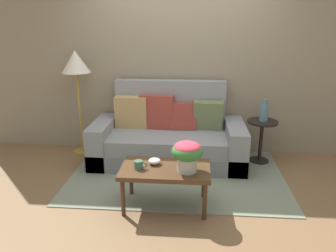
{
  "coord_description": "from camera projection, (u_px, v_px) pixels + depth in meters",
  "views": [
    {
      "loc": [
        0.19,
        -3.55,
        1.87
      ],
      "look_at": [
        -0.1,
        0.02,
        0.71
      ],
      "focal_mm": 34.57,
      "sensor_mm": 36.0,
      "label": 1
    }
  ],
  "objects": [
    {
      "name": "ground_plane",
      "position": [
        176.0,
        182.0,
        3.96
      ],
      "size": [
        14.0,
        14.0,
        0.0
      ],
      "primitive_type": "plane",
      "color": "brown"
    },
    {
      "name": "floor_lamp",
      "position": [
        76.0,
        67.0,
        4.47
      ],
      "size": [
        0.4,
        0.4,
        1.5
      ],
      "color": "olive",
      "rests_on": "ground"
    },
    {
      "name": "area_rug",
      "position": [
        177.0,
        175.0,
        4.13
      ],
      "size": [
        2.67,
        1.73,
        0.01
      ],
      "primitive_type": "cube",
      "color": "gray",
      "rests_on": "ground"
    },
    {
      "name": "wall_back",
      "position": [
        182.0,
        50.0,
        4.58
      ],
      "size": [
        6.4,
        0.12,
        2.99
      ],
      "primitive_type": "cube",
      "color": "gray",
      "rests_on": "ground"
    },
    {
      "name": "table_vase",
      "position": [
        264.0,
        112.0,
        4.31
      ],
      "size": [
        0.12,
        0.12,
        0.3
      ],
      "color": "slate",
      "rests_on": "side_table"
    },
    {
      "name": "coffee_table",
      "position": [
        165.0,
        172.0,
        3.32
      ],
      "size": [
        0.91,
        0.53,
        0.45
      ],
      "color": "#442D1B",
      "rests_on": "ground"
    },
    {
      "name": "coffee_mug",
      "position": [
        139.0,
        165.0,
        3.27
      ],
      "size": [
        0.13,
        0.09,
        0.09
      ],
      "color": "#3D664C",
      "rests_on": "coffee_table"
    },
    {
      "name": "snack_bowl",
      "position": [
        154.0,
        161.0,
        3.37
      ],
      "size": [
        0.13,
        0.13,
        0.07
      ],
      "color": "silver",
      "rests_on": "coffee_table"
    },
    {
      "name": "side_table",
      "position": [
        262.0,
        134.0,
        4.41
      ],
      "size": [
        0.41,
        0.41,
        0.6
      ],
      "color": "black",
      "rests_on": "ground"
    },
    {
      "name": "potted_plant",
      "position": [
        187.0,
        153.0,
        3.17
      ],
      "size": [
        0.31,
        0.31,
        0.31
      ],
      "color": "#B7B2A8",
      "rests_on": "coffee_table"
    },
    {
      "name": "couch",
      "position": [
        168.0,
        138.0,
        4.49
      ],
      "size": [
        2.06,
        0.92,
        1.09
      ],
      "color": "slate",
      "rests_on": "ground"
    }
  ]
}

